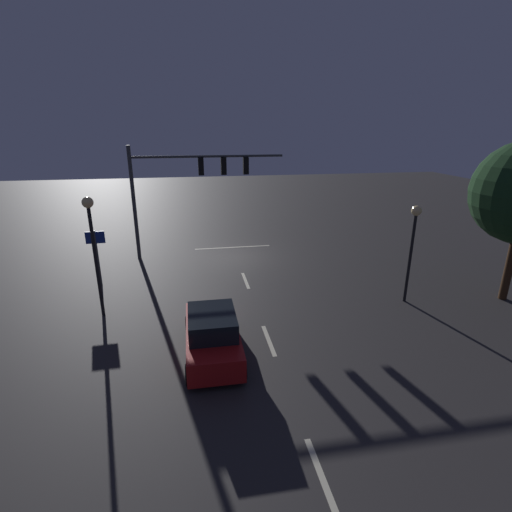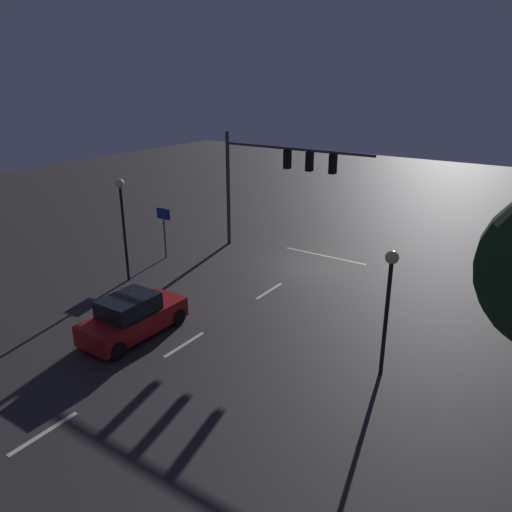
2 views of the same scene
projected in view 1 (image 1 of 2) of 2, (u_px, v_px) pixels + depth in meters
The scene contains 10 objects.
ground_plane at pixel (236, 256), 23.80m from camera, with size 80.00×80.00×0.00m, color #2D2B2B.
traffic_signal_assembly at pixel (189, 178), 22.46m from camera, with size 8.97×0.47×6.69m.
lane_dash_far at pixel (246, 280), 20.07m from camera, with size 2.20×0.16×0.01m, color beige.
lane_dash_mid at pixel (269, 340), 14.48m from camera, with size 2.20×0.16×0.01m, color beige.
lane_dash_near at pixel (321, 475), 8.89m from camera, with size 2.20×0.16×0.01m, color beige.
stop_bar at pixel (233, 247), 25.55m from camera, with size 5.00×0.16×0.01m, color beige.
car_approaching at pixel (212, 334), 13.36m from camera, with size 1.91×4.37×1.70m.
street_lamp_left_kerb at pixel (413, 235), 16.71m from camera, with size 0.44×0.44×4.48m.
street_lamp_right_kerb at pixel (92, 235), 15.25m from camera, with size 0.44×0.44×5.11m.
route_sign at pixel (96, 246), 18.82m from camera, with size 0.90×0.10×2.88m.
Camera 1 is at (2.66, 22.40, 7.71)m, focal length 26.81 mm.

